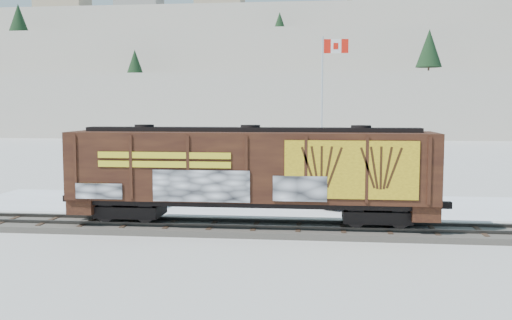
# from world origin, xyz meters

# --- Properties ---
(ground) EXTENTS (500.00, 500.00, 0.00)m
(ground) POSITION_xyz_m (0.00, 0.00, 0.00)
(ground) COLOR white
(ground) RESTS_ON ground
(rail_track) EXTENTS (50.00, 3.40, 0.43)m
(rail_track) POSITION_xyz_m (0.00, 0.00, 0.15)
(rail_track) COLOR #59544C
(rail_track) RESTS_ON ground
(parking_strip) EXTENTS (40.00, 8.00, 0.03)m
(parking_strip) POSITION_xyz_m (0.00, 7.50, 0.01)
(parking_strip) COLOR white
(parking_strip) RESTS_ON ground
(hillside) EXTENTS (360.00, 110.00, 93.00)m
(hillside) POSITION_xyz_m (-0.05, 139.79, 14.37)
(hillside) COLOR white
(hillside) RESTS_ON ground
(hopper_railcar) EXTENTS (16.65, 3.06, 4.38)m
(hopper_railcar) POSITION_xyz_m (-2.24, -0.01, 2.87)
(hopper_railcar) COLOR black
(hopper_railcar) RESTS_ON rail_track
(flagpole) EXTENTS (2.30, 0.90, 10.80)m
(flagpole) POSITION_xyz_m (1.16, 15.89, 3.94)
(flagpole) COLOR silver
(flagpole) RESTS_ON ground
(car_silver) EXTENTS (4.33, 2.28, 1.40)m
(car_silver) POSITION_xyz_m (-9.99, 5.52, 0.73)
(car_silver) COLOR silver
(car_silver) RESTS_ON parking_strip
(car_white) EXTENTS (4.96, 2.53, 1.56)m
(car_white) POSITION_xyz_m (-0.80, 7.30, 0.81)
(car_white) COLOR silver
(car_white) RESTS_ON parking_strip
(car_dark) EXTENTS (4.90, 2.24, 1.39)m
(car_dark) POSITION_xyz_m (3.37, 5.96, 0.72)
(car_dark) COLOR black
(car_dark) RESTS_ON parking_strip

